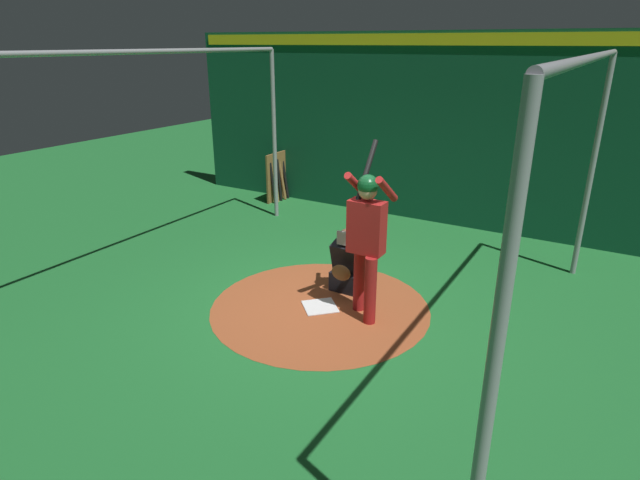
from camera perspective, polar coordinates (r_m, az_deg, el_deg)
The scene contains 8 objects.
ground_plane at distance 6.93m, azimuth -0.00°, elevation -7.36°, with size 26.83×26.83×0.00m, color #1E6B2D.
dirt_circle at distance 6.93m, azimuth -0.00°, elevation -7.34°, with size 2.87×2.87×0.01m, color #9E4C28.
home_plate at distance 6.93m, azimuth -0.00°, elevation -7.27°, with size 0.42×0.42×0.01m, color white.
batter at distance 6.31m, azimuth 5.10°, elevation 0.85°, with size 0.68×0.49×2.17m.
catcher at distance 7.26m, azimuth 2.96°, elevation -2.93°, with size 0.58×0.40×0.91m.
back_wall at distance 10.11m, azimuth 12.60°, elevation 11.64°, with size 0.22×10.83×3.47m.
cage_frame at distance 6.20m, azimuth -0.00°, elevation 11.09°, with size 5.88×5.54×3.19m.
bat_rack at distance 11.61m, azimuth -4.16°, elevation 6.90°, with size 1.06×0.21×1.05m.
Camera 1 is at (5.26, 3.12, 3.27)m, focal length 29.32 mm.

